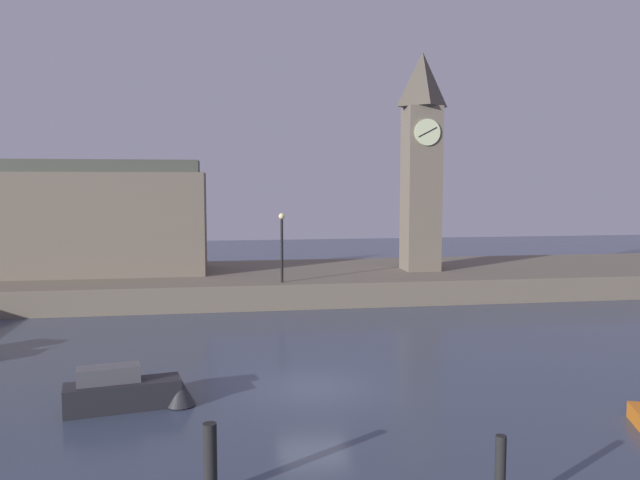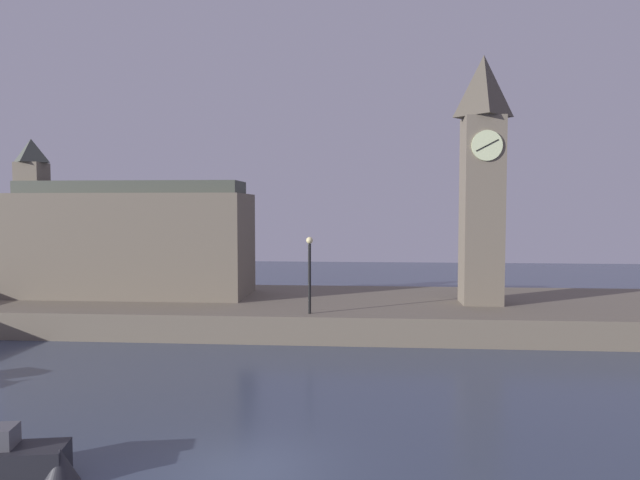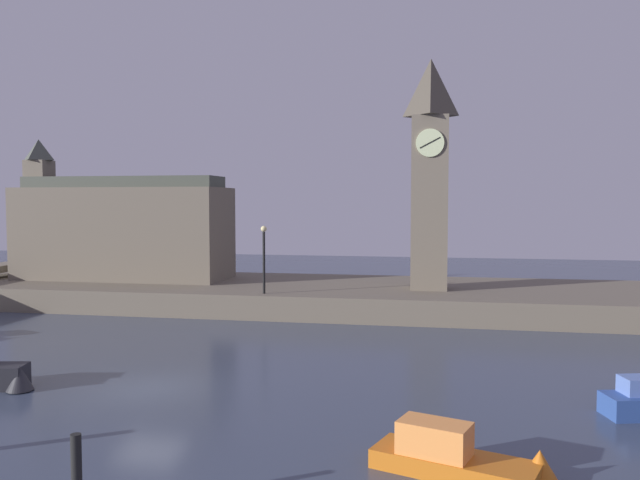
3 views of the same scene
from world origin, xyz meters
TOP-DOWN VIEW (x-y plane):
  - ground_plane at (0.00, 0.00)m, footprint 120.00×120.00m
  - far_embankment at (0.00, 20.00)m, footprint 70.00×12.00m
  - clock_tower at (10.04, 19.01)m, footprint 2.48×2.52m
  - parliament_hall at (-12.05, 20.73)m, footprint 15.07×5.47m
  - streetlamp at (0.30, 15.02)m, footprint 0.36×0.36m
  - mooring_post_left at (-3.53, -7.51)m, footprint 0.32×0.32m
  - mooring_post_right at (2.78, -9.43)m, footprint 0.24×0.24m
  - boat_barge_dark at (-6.21, -1.13)m, footprint 4.31×1.77m

SIDE VIEW (x-z plane):
  - ground_plane at x=0.00m, z-range 0.00..0.00m
  - boat_barge_dark at x=-6.21m, z-range -0.15..1.28m
  - far_embankment at x=0.00m, z-range 0.00..1.50m
  - mooring_post_left at x=-3.53m, z-range 0.00..1.78m
  - mooring_post_right at x=2.78m, z-range 0.00..1.87m
  - streetlamp at x=0.30m, z-range 1.99..6.09m
  - parliament_hall at x=-12.05m, z-range 0.02..10.15m
  - clock_tower at x=10.04m, z-range 1.78..16.23m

